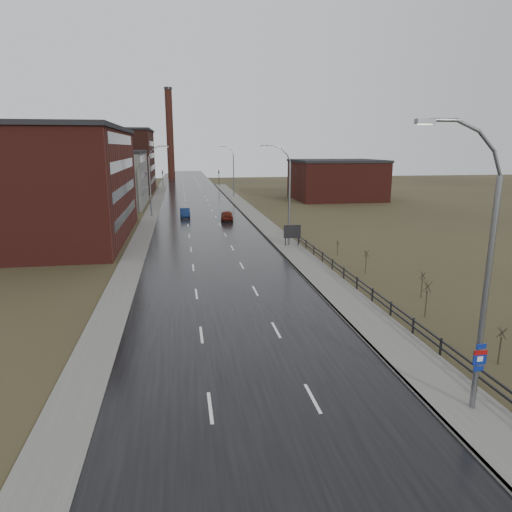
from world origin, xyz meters
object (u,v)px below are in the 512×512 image
object	(u,v)px
streetlight_main	(481,276)
car_far	(227,216)
car_near	(185,213)
billboard	(292,232)

from	to	relation	value
streetlight_main	car_far	world-z (taller)	streetlight_main
streetlight_main	car_near	size ratio (longest dim) A/B	2.76
streetlight_main	car_far	bearing A→B (deg)	94.97
car_near	car_far	world-z (taller)	car_far
billboard	car_far	world-z (taller)	billboard
streetlight_main	billboard	bearing A→B (deg)	88.93
billboard	car_near	distance (m)	27.29
billboard	car_near	size ratio (longest dim) A/B	0.58
car_near	car_far	xyz separation A→B (m)	(6.39, -4.16, 0.06)
car_near	billboard	bearing A→B (deg)	-65.91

